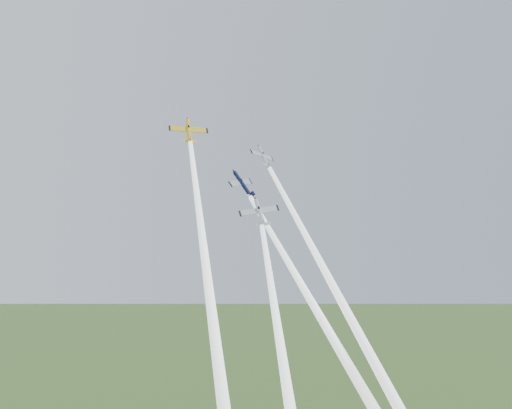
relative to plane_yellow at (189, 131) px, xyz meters
name	(u,v)px	position (x,y,z in m)	size (l,w,h in m)	color
plane_yellow	(189,131)	(0.00, 0.00, 0.00)	(8.40, 8.33, 1.32)	yellow
smoke_trail_yellow	(210,301)	(-7.02, -21.54, -33.93)	(2.50, 2.50, 75.20)	white
plane_navy	(243,184)	(9.51, -6.28, -11.34)	(8.21, 8.14, 1.29)	#0C1337
smoke_trail_navy	(327,328)	(17.43, -23.71, -40.00)	(2.50, 2.50, 62.54)	white
plane_silver_right	(263,157)	(15.28, -5.56, -4.90)	(7.19, 7.13, 1.13)	silver
smoke_trail_silver_right	(352,321)	(20.54, -27.39, -38.54)	(2.50, 2.50, 74.48)	white
plane_silver_low	(260,212)	(7.84, -15.05, -17.73)	(8.06, 7.99, 1.26)	silver
smoke_trail_silver_low	(284,371)	(1.09, -32.08, -45.17)	(2.50, 2.50, 59.59)	white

